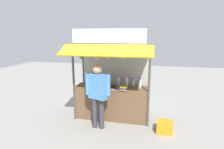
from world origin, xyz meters
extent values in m
plane|color=gray|center=(0.00, 0.00, 0.00)|extent=(20.00, 20.00, 0.00)
cube|color=brown|center=(0.00, 0.00, 0.48)|extent=(2.07, 0.58, 0.96)
cylinder|color=#4C4742|center=(-1.04, -0.29, 1.08)|extent=(0.06, 0.06, 2.16)
cylinder|color=#4C4742|center=(1.04, -0.29, 1.08)|extent=(0.06, 0.06, 2.16)
cylinder|color=#4C4742|center=(-1.04, 0.47, 1.08)|extent=(0.06, 0.06, 2.16)
cylinder|color=#4C4742|center=(1.04, 0.47, 1.08)|extent=(0.06, 0.06, 2.16)
cube|color=#B7B2A8|center=(0.00, 0.47, 1.05)|extent=(2.03, 0.04, 2.11)
cube|color=#3F3F44|center=(0.00, -0.01, 2.18)|extent=(2.27, 0.96, 0.04)
cube|color=gold|center=(0.00, -0.74, 2.04)|extent=(2.23, 0.51, 0.26)
cube|color=white|center=(0.00, -0.44, 2.37)|extent=(1.86, 0.04, 0.35)
cylinder|color=#59544C|center=(0.00, -0.39, 2.08)|extent=(1.97, 0.02, 0.02)
cylinder|color=silver|center=(-0.31, 0.01, 1.06)|extent=(0.07, 0.07, 0.21)
cylinder|color=blue|center=(-0.31, 0.01, 1.18)|extent=(0.04, 0.04, 0.03)
cylinder|color=silver|center=(0.17, 0.12, 1.07)|extent=(0.07, 0.07, 0.22)
cylinder|color=white|center=(0.17, 0.12, 1.20)|extent=(0.05, 0.05, 0.03)
cylinder|color=silver|center=(-0.09, 0.14, 1.07)|extent=(0.07, 0.07, 0.23)
cylinder|color=blue|center=(-0.09, 0.14, 1.20)|extent=(0.05, 0.05, 0.03)
cylinder|color=silver|center=(0.79, 0.04, 1.08)|extent=(0.08, 0.08, 0.25)
cylinder|color=blue|center=(0.79, 0.04, 1.22)|extent=(0.05, 0.05, 0.03)
cylinder|color=silver|center=(0.59, 0.18, 1.06)|extent=(0.07, 0.07, 0.21)
cylinder|color=blue|center=(0.59, 0.18, 1.18)|extent=(0.04, 0.04, 0.03)
cylinder|color=silver|center=(0.41, 0.08, 1.08)|extent=(0.08, 0.08, 0.24)
cylinder|color=white|center=(0.41, 0.08, 1.21)|extent=(0.05, 0.05, 0.03)
cube|color=yellow|center=(0.36, -0.21, 0.96)|extent=(0.21, 0.26, 0.01)
cube|color=green|center=(0.35, -0.20, 0.97)|extent=(0.19, 0.25, 0.01)
cube|color=green|center=(0.36, -0.20, 0.98)|extent=(0.19, 0.25, 0.01)
cube|color=blue|center=(0.35, -0.21, 0.99)|extent=(0.19, 0.25, 0.01)
cube|color=black|center=(0.35, -0.20, 1.00)|extent=(0.19, 0.25, 0.01)
cube|color=purple|center=(0.35, -0.20, 1.02)|extent=(0.21, 0.26, 0.01)
cube|color=blue|center=(0.35, -0.19, 1.03)|extent=(0.20, 0.26, 0.01)
cube|color=yellow|center=(0.36, -0.21, 1.04)|extent=(0.21, 0.26, 0.01)
cube|color=white|center=(0.03, -0.17, 0.96)|extent=(0.19, 0.24, 0.01)
cube|color=purple|center=(0.03, -0.17, 0.97)|extent=(0.21, 0.25, 0.01)
cube|color=red|center=(0.03, -0.17, 0.98)|extent=(0.21, 0.26, 0.01)
cube|color=black|center=(0.02, -0.18, 0.99)|extent=(0.20, 0.25, 0.01)
cylinder|color=#332D23|center=(-0.75, -0.39, 2.00)|extent=(0.01, 0.01, 0.11)
cylinder|color=olive|center=(-0.75, -0.39, 1.93)|extent=(0.04, 0.04, 0.04)
ellipsoid|color=#66AA40|center=(-0.72, -0.39, 1.84)|extent=(0.04, 0.08, 0.16)
ellipsoid|color=#66AA40|center=(-0.74, -0.36, 1.85)|extent=(0.09, 0.04, 0.16)
ellipsoid|color=#66AA40|center=(-0.76, -0.38, 1.84)|extent=(0.05, 0.06, 0.16)
ellipsoid|color=#66AA40|center=(-0.77, -0.40, 1.85)|extent=(0.06, 0.08, 0.16)
ellipsoid|color=#66AA40|center=(-0.74, -0.41, 1.84)|extent=(0.08, 0.04, 0.16)
cylinder|color=#332D23|center=(-0.03, -0.39, 2.01)|extent=(0.01, 0.01, 0.11)
cylinder|color=olive|center=(-0.03, -0.39, 1.93)|extent=(0.04, 0.04, 0.04)
ellipsoid|color=yellow|center=(-0.01, -0.39, 1.85)|extent=(0.04, 0.07, 0.15)
ellipsoid|color=yellow|center=(-0.02, -0.36, 1.86)|extent=(0.09, 0.05, 0.15)
ellipsoid|color=yellow|center=(-0.04, -0.37, 1.86)|extent=(0.07, 0.07, 0.15)
ellipsoid|color=yellow|center=(-0.05, -0.40, 1.86)|extent=(0.07, 0.08, 0.15)
ellipsoid|color=yellow|center=(-0.02, -0.41, 1.86)|extent=(0.08, 0.05, 0.15)
cylinder|color=#332D23|center=(0.37, -0.39, 2.00)|extent=(0.01, 0.01, 0.12)
cylinder|color=olive|center=(0.37, -0.39, 1.93)|extent=(0.04, 0.04, 0.04)
ellipsoid|color=yellow|center=(0.39, -0.39, 1.86)|extent=(0.04, 0.07, 0.13)
ellipsoid|color=yellow|center=(0.38, -0.37, 1.86)|extent=(0.07, 0.05, 0.13)
ellipsoid|color=yellow|center=(0.36, -0.37, 1.86)|extent=(0.06, 0.05, 0.13)
ellipsoid|color=yellow|center=(0.35, -0.39, 1.86)|extent=(0.04, 0.07, 0.13)
ellipsoid|color=yellow|center=(0.36, -0.40, 1.86)|extent=(0.06, 0.05, 0.13)
ellipsoid|color=yellow|center=(0.38, -0.41, 1.86)|extent=(0.07, 0.05, 0.13)
cylinder|color=#332D23|center=(-0.33, -0.39, 2.01)|extent=(0.01, 0.01, 0.11)
cylinder|color=olive|center=(-0.33, -0.39, 1.93)|extent=(0.04, 0.04, 0.04)
ellipsoid|color=yellow|center=(-0.30, -0.39, 1.85)|extent=(0.03, 0.07, 0.15)
ellipsoid|color=yellow|center=(-0.31, -0.37, 1.85)|extent=(0.06, 0.05, 0.16)
ellipsoid|color=yellow|center=(-0.32, -0.37, 1.85)|extent=(0.08, 0.04, 0.15)
ellipsoid|color=yellow|center=(-0.34, -0.38, 1.85)|extent=(0.05, 0.05, 0.16)
ellipsoid|color=yellow|center=(-0.34, -0.39, 1.85)|extent=(0.04, 0.07, 0.15)
ellipsoid|color=yellow|center=(-0.34, -0.41, 1.85)|extent=(0.07, 0.06, 0.16)
ellipsoid|color=yellow|center=(-0.33, -0.41, 1.85)|extent=(0.07, 0.04, 0.15)
ellipsoid|color=yellow|center=(-0.31, -0.41, 1.85)|extent=(0.07, 0.06, 0.16)
cylinder|color=#383842|center=(-0.32, -0.65, 0.41)|extent=(0.13, 0.13, 0.81)
cylinder|color=#383842|center=(-0.13, -0.65, 0.41)|extent=(0.13, 0.13, 0.81)
cube|color=#4C8CCC|center=(-0.22, -0.65, 1.13)|extent=(0.52, 0.36, 0.64)
cylinder|color=#4C8CCC|center=(-0.49, -0.65, 1.18)|extent=(0.10, 0.10, 0.55)
cylinder|color=#4C8CCC|center=(0.05, -0.65, 1.18)|extent=(0.10, 0.10, 0.55)
sphere|color=tan|center=(-0.22, -0.65, 1.57)|extent=(0.24, 0.24, 0.24)
cube|color=orange|center=(1.46, -0.50, 0.13)|extent=(0.40, 0.40, 0.27)
camera|label=1|loc=(1.07, -4.83, 2.37)|focal=28.89mm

